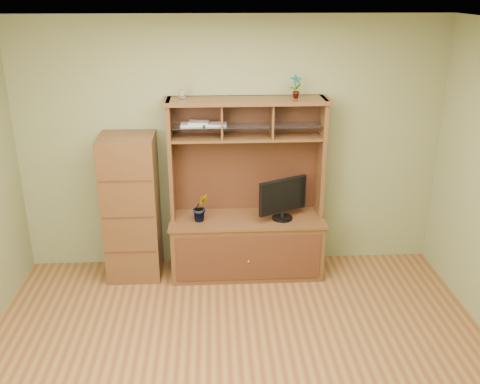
{
  "coord_description": "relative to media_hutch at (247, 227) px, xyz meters",
  "views": [
    {
      "loc": [
        -0.2,
        -3.48,
        2.96
      ],
      "look_at": [
        0.05,
        1.2,
        1.14
      ],
      "focal_mm": 40.0,
      "sensor_mm": 36.0,
      "label": 1
    }
  ],
  "objects": [
    {
      "name": "reed_diffuser",
      "position": [
        -0.64,
        0.08,
        1.48
      ],
      "size": [
        0.05,
        0.05,
        0.27
      ],
      "color": "silver",
      "rests_on": "media_hutch"
    },
    {
      "name": "monitor",
      "position": [
        0.37,
        -0.08,
        0.36
      ],
      "size": [
        0.52,
        0.3,
        0.44
      ],
      "rotation": [
        0.0,
        0.0,
        0.47
      ],
      "color": "black",
      "rests_on": "media_hutch"
    },
    {
      "name": "top_plant",
      "position": [
        0.49,
        0.08,
        1.49
      ],
      "size": [
        0.14,
        0.11,
        0.23
      ],
      "primitive_type": "imported",
      "rotation": [
        0.0,
        0.0,
        0.27
      ],
      "color": "#3C6724",
      "rests_on": "media_hutch"
    },
    {
      "name": "orchid_plant",
      "position": [
        -0.49,
        -0.08,
        0.28
      ],
      "size": [
        0.2,
        0.18,
        0.31
      ],
      "primitive_type": "imported",
      "rotation": [
        0.0,
        0.0,
        0.31
      ],
      "color": "#345D20",
      "rests_on": "media_hutch"
    },
    {
      "name": "media_hutch",
      "position": [
        0.0,
        0.0,
        0.0
      ],
      "size": [
        1.66,
        0.61,
        1.9
      ],
      "color": "#452913",
      "rests_on": "room"
    },
    {
      "name": "magazines",
      "position": [
        -0.46,
        0.08,
        1.13
      ],
      "size": [
        0.46,
        0.18,
        0.04
      ],
      "color": "silver",
      "rests_on": "media_hutch"
    },
    {
      "name": "side_cabinet",
      "position": [
        -1.21,
        0.0,
        0.26
      ],
      "size": [
        0.56,
        0.51,
        1.56
      ],
      "color": "#452913",
      "rests_on": "room"
    },
    {
      "name": "room",
      "position": [
        -0.15,
        -1.73,
        0.83
      ],
      "size": [
        4.54,
        4.04,
        2.74
      ],
      "color": "brown",
      "rests_on": "ground"
    }
  ]
}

